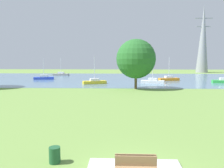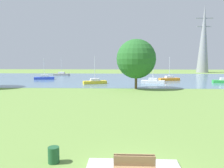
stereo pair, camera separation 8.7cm
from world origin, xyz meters
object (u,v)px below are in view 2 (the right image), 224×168
at_px(litter_bin, 54,155).
at_px(electricity_pylon, 204,39).
at_px(sailboat_yellow, 95,82).
at_px(tree_mid_shore, 136,59).
at_px(sailboat_orange, 169,79).
at_px(sailboat_white, 153,81).
at_px(sailboat_blue, 44,78).
at_px(bench_facing_water, 134,164).
at_px(sailboat_gray, 61,74).

xyz_separation_m(litter_bin, electricity_pylon, (33.73, 77.18, 12.11)).
bearing_deg(sailboat_yellow, litter_bin, -86.55).
xyz_separation_m(sailboat_yellow, tree_mid_shore, (7.96, -7.67, 4.66)).
distance_m(sailboat_orange, sailboat_white, 7.86).
xyz_separation_m(sailboat_yellow, electricity_pylon, (35.90, 41.18, 12.07)).
distance_m(litter_bin, sailboat_orange, 45.98).
height_order(sailboat_orange, sailboat_blue, sailboat_orange).
relative_size(sailboat_orange, sailboat_yellow, 0.98).
height_order(bench_facing_water, tree_mid_shore, tree_mid_shore).
bearing_deg(sailboat_yellow, sailboat_blue, 145.40).
xyz_separation_m(sailboat_orange, electricity_pylon, (19.19, 33.56, 12.07)).
bearing_deg(sailboat_yellow, sailboat_orange, 24.51).
bearing_deg(litter_bin, bench_facing_water, -13.52).
height_order(litter_bin, sailboat_white, sailboat_white).
relative_size(tree_mid_shore, electricity_pylon, 0.34).
xyz_separation_m(bench_facing_water, litter_bin, (-3.91, 0.94, -0.07)).
distance_m(sailboat_blue, electricity_pylon, 60.14).
height_order(sailboat_orange, sailboat_white, sailboat_orange).
height_order(litter_bin, sailboat_gray, sailboat_gray).
height_order(sailboat_orange, sailboat_gray, sailboat_orange).
relative_size(sailboat_white, sailboat_blue, 0.99).
relative_size(litter_bin, electricity_pylon, 0.03).
distance_m(sailboat_gray, sailboat_white, 33.04).
relative_size(bench_facing_water, tree_mid_shore, 0.21).
xyz_separation_m(litter_bin, sailboat_blue, (-15.95, 45.51, 0.04)).
xyz_separation_m(sailboat_blue, tree_mid_shore, (21.74, -17.18, 4.67)).
bearing_deg(bench_facing_water, sailboat_gray, 107.68).
relative_size(bench_facing_water, electricity_pylon, 0.07).
bearing_deg(tree_mid_shore, sailboat_gray, 124.43).
bearing_deg(sailboat_orange, sailboat_gray, 152.82).
distance_m(sailboat_orange, sailboat_blue, 30.55).
relative_size(bench_facing_water, litter_bin, 2.25).
relative_size(bench_facing_water, sailboat_white, 0.35).
xyz_separation_m(litter_bin, sailboat_gray, (-15.15, 58.86, 0.05)).
distance_m(litter_bin, sailboat_white, 38.58).
xyz_separation_m(bench_facing_water, sailboat_blue, (-19.86, 46.45, -0.03)).
height_order(litter_bin, electricity_pylon, electricity_pylon).
xyz_separation_m(sailboat_yellow, sailboat_gray, (-12.98, 22.86, -0.00)).
bearing_deg(sailboat_gray, sailboat_orange, -27.18).
distance_m(sailboat_white, electricity_pylon, 48.01).
xyz_separation_m(litter_bin, sailboat_white, (9.87, 37.29, 0.04)).
height_order(litter_bin, tree_mid_shore, tree_mid_shore).
height_order(sailboat_gray, sailboat_white, sailboat_gray).
bearing_deg(litter_bin, sailboat_white, 75.17).
bearing_deg(bench_facing_water, sailboat_orange, 76.58).
bearing_deg(tree_mid_shore, litter_bin, -101.54).
xyz_separation_m(sailboat_gray, tree_mid_shore, (20.94, -30.54, 4.66)).
bearing_deg(sailboat_white, bench_facing_water, -98.87).
xyz_separation_m(sailboat_orange, sailboat_blue, (-30.49, 1.89, -0.00)).
distance_m(sailboat_yellow, sailboat_white, 12.11).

